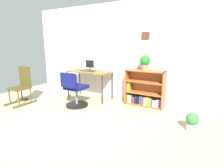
{
  "coord_description": "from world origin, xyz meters",
  "views": [
    {
      "loc": [
        2.29,
        -2.05,
        1.47
      ],
      "look_at": [
        0.35,
        1.38,
        0.57
      ],
      "focal_mm": 28.83,
      "sensor_mm": 36.0,
      "label": 1
    }
  ],
  "objects_px": {
    "desk": "(90,73)",
    "potted_plant_on_shelf": "(145,62)",
    "monitor": "(90,66)",
    "keyboard": "(88,71)",
    "office_chair": "(75,92)",
    "potted_plant_floor": "(192,121)",
    "bookshelf_low": "(145,90)",
    "rocking_chair": "(22,85)"
  },
  "relations": [
    {
      "from": "monitor",
      "to": "rocking_chair",
      "type": "height_order",
      "value": "monitor"
    },
    {
      "from": "desk",
      "to": "rocking_chair",
      "type": "bearing_deg",
      "value": -137.67
    },
    {
      "from": "office_chair",
      "to": "bookshelf_low",
      "type": "distance_m",
      "value": 1.65
    },
    {
      "from": "monitor",
      "to": "keyboard",
      "type": "xyz_separation_m",
      "value": [
        0.04,
        -0.15,
        -0.12
      ]
    },
    {
      "from": "bookshelf_low",
      "to": "potted_plant_on_shelf",
      "type": "height_order",
      "value": "potted_plant_on_shelf"
    },
    {
      "from": "monitor",
      "to": "bookshelf_low",
      "type": "height_order",
      "value": "monitor"
    },
    {
      "from": "potted_plant_on_shelf",
      "to": "office_chair",
      "type": "bearing_deg",
      "value": -147.88
    },
    {
      "from": "monitor",
      "to": "potted_plant_on_shelf",
      "type": "bearing_deg",
      "value": 3.37
    },
    {
      "from": "monitor",
      "to": "keyboard",
      "type": "relative_size",
      "value": 0.63
    },
    {
      "from": "desk",
      "to": "monitor",
      "type": "relative_size",
      "value": 4.33
    },
    {
      "from": "desk",
      "to": "potted_plant_floor",
      "type": "xyz_separation_m",
      "value": [
        2.61,
        -0.63,
        -0.53
      ]
    },
    {
      "from": "office_chair",
      "to": "bookshelf_low",
      "type": "xyz_separation_m",
      "value": [
        1.38,
        0.92,
        0.01
      ]
    },
    {
      "from": "keyboard",
      "to": "office_chair",
      "type": "height_order",
      "value": "office_chair"
    },
    {
      "from": "potted_plant_on_shelf",
      "to": "rocking_chair",
      "type": "bearing_deg",
      "value": -154.24
    },
    {
      "from": "desk",
      "to": "office_chair",
      "type": "bearing_deg",
      "value": -84.03
    },
    {
      "from": "potted_plant_on_shelf",
      "to": "bookshelf_low",
      "type": "bearing_deg",
      "value": 91.43
    },
    {
      "from": "office_chair",
      "to": "potted_plant_on_shelf",
      "type": "xyz_separation_m",
      "value": [
        1.38,
        0.87,
        0.69
      ]
    },
    {
      "from": "monitor",
      "to": "rocking_chair",
      "type": "relative_size",
      "value": 0.3
    },
    {
      "from": "monitor",
      "to": "potted_plant_on_shelf",
      "type": "xyz_separation_m",
      "value": [
        1.5,
        0.09,
        0.17
      ]
    },
    {
      "from": "monitor",
      "to": "potted_plant_floor",
      "type": "bearing_deg",
      "value": -15.1
    },
    {
      "from": "rocking_chair",
      "to": "potted_plant_on_shelf",
      "type": "xyz_separation_m",
      "value": [
        2.68,
        1.3,
        0.59
      ]
    },
    {
      "from": "desk",
      "to": "office_chair",
      "type": "relative_size",
      "value": 1.41
    },
    {
      "from": "keyboard",
      "to": "potted_plant_floor",
      "type": "bearing_deg",
      "value": -12.2
    },
    {
      "from": "monitor",
      "to": "potted_plant_floor",
      "type": "distance_m",
      "value": 2.84
    },
    {
      "from": "rocking_chair",
      "to": "bookshelf_low",
      "type": "xyz_separation_m",
      "value": [
        2.68,
        1.35,
        -0.09
      ]
    },
    {
      "from": "rocking_chair",
      "to": "desk",
      "type": "bearing_deg",
      "value": 42.33
    },
    {
      "from": "desk",
      "to": "rocking_chair",
      "type": "distance_m",
      "value": 1.69
    },
    {
      "from": "keyboard",
      "to": "rocking_chair",
      "type": "height_order",
      "value": "rocking_chair"
    },
    {
      "from": "keyboard",
      "to": "bookshelf_low",
      "type": "relative_size",
      "value": 0.47
    },
    {
      "from": "potted_plant_floor",
      "to": "keyboard",
      "type": "bearing_deg",
      "value": 167.8
    },
    {
      "from": "monitor",
      "to": "potted_plant_on_shelf",
      "type": "distance_m",
      "value": 1.51
    },
    {
      "from": "keyboard",
      "to": "rocking_chair",
      "type": "bearing_deg",
      "value": -139.12
    },
    {
      "from": "monitor",
      "to": "bookshelf_low",
      "type": "xyz_separation_m",
      "value": [
        1.5,
        0.14,
        -0.52
      ]
    },
    {
      "from": "bookshelf_low",
      "to": "potted_plant_floor",
      "type": "height_order",
      "value": "bookshelf_low"
    },
    {
      "from": "desk",
      "to": "office_chair",
      "type": "height_order",
      "value": "office_chair"
    },
    {
      "from": "monitor",
      "to": "rocking_chair",
      "type": "bearing_deg",
      "value": -134.49
    },
    {
      "from": "office_chair",
      "to": "keyboard",
      "type": "bearing_deg",
      "value": 97.66
    },
    {
      "from": "bookshelf_low",
      "to": "potted_plant_floor",
      "type": "bearing_deg",
      "value": -36.5
    },
    {
      "from": "desk",
      "to": "bookshelf_low",
      "type": "height_order",
      "value": "bookshelf_low"
    },
    {
      "from": "potted_plant_on_shelf",
      "to": "potted_plant_floor",
      "type": "relative_size",
      "value": 1.11
    },
    {
      "from": "potted_plant_on_shelf",
      "to": "potted_plant_floor",
      "type": "distance_m",
      "value": 1.66
    },
    {
      "from": "desk",
      "to": "potted_plant_on_shelf",
      "type": "bearing_deg",
      "value": 6.75
    }
  ]
}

